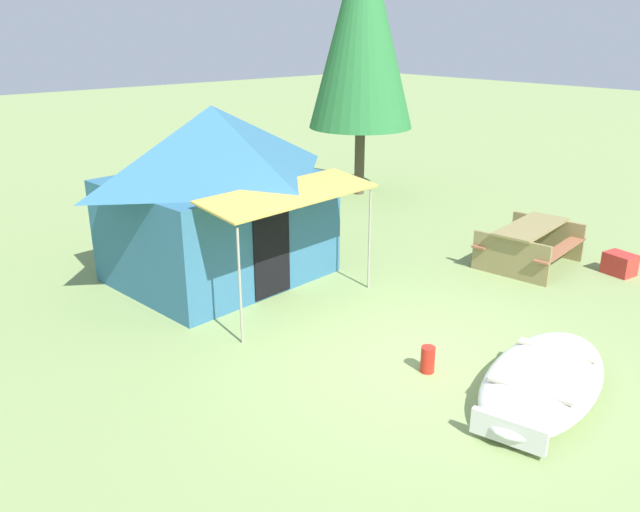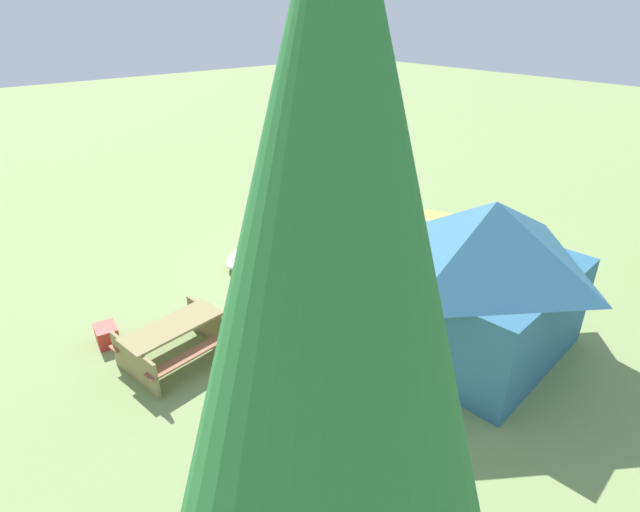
% 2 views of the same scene
% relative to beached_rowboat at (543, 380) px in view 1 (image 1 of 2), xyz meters
% --- Properties ---
extents(ground_plane, '(80.00, 80.00, 0.00)m').
position_rel_beached_rowboat_xyz_m(ground_plane, '(-0.49, 1.66, -0.20)').
color(ground_plane, '#809859').
extents(beached_rowboat, '(3.02, 1.94, 0.39)m').
position_rel_beached_rowboat_xyz_m(beached_rowboat, '(0.00, 0.00, 0.00)').
color(beached_rowboat, silver).
rests_on(beached_rowboat, ground_plane).
extents(canvas_cabin_tent, '(3.83, 4.13, 2.99)m').
position_rel_beached_rowboat_xyz_m(canvas_cabin_tent, '(-0.80, 5.88, 1.35)').
color(canvas_cabin_tent, '#2F6486').
rests_on(canvas_cabin_tent, ground_plane).
extents(picnic_table, '(2.02, 1.67, 0.77)m').
position_rel_beached_rowboat_xyz_m(picnic_table, '(3.82, 2.56, 0.28)').
color(picnic_table, olive).
rests_on(picnic_table, ground_plane).
extents(cooler_box, '(0.46, 0.56, 0.39)m').
position_rel_beached_rowboat_xyz_m(cooler_box, '(4.64, 1.22, -0.01)').
color(cooler_box, red).
rests_on(cooler_box, ground_plane).
extents(fuel_can, '(0.19, 0.19, 0.35)m').
position_rel_beached_rowboat_xyz_m(fuel_can, '(-0.63, 1.26, -0.03)').
color(fuel_can, red).
rests_on(fuel_can, ground_plane).
extents(pine_tree_back_right, '(2.63, 2.63, 6.67)m').
position_rel_beached_rowboat_xyz_m(pine_tree_back_right, '(5.19, 8.47, 4.00)').
color(pine_tree_back_right, '#4C4130').
rests_on(pine_tree_back_right, ground_plane).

